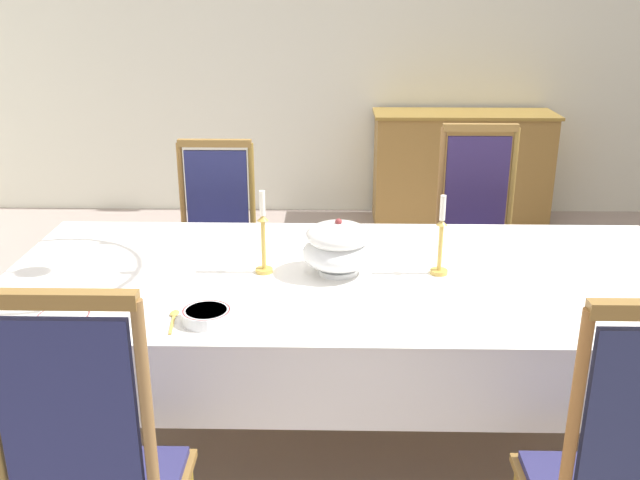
{
  "coord_description": "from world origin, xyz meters",
  "views": [
    {
      "loc": [
        -0.07,
        -2.87,
        1.86
      ],
      "look_at": [
        -0.12,
        -0.32,
        0.93
      ],
      "focal_mm": 39.52,
      "sensor_mm": 36.0,
      "label": 1
    }
  ],
  "objects_px": {
    "spoon_primary": "(174,316)",
    "candlestick_west": "(263,240)",
    "candlestick_east": "(441,243)",
    "sideboard": "(461,168)",
    "dining_table": "(351,289)",
    "bowl_near_right": "(64,320)",
    "chair_north_a": "(215,238)",
    "bowl_near_left": "(207,315)",
    "chair_south_a": "(96,475)",
    "chair_north_b": "(477,234)",
    "soup_tureen": "(338,247)",
    "spoon_secondary": "(34,321)"
  },
  "relations": [
    {
      "from": "spoon_primary",
      "to": "candlestick_west",
      "type": "bearing_deg",
      "value": 50.05
    },
    {
      "from": "candlestick_east",
      "to": "sideboard",
      "type": "distance_m",
      "value": 3.1
    },
    {
      "from": "dining_table",
      "to": "bowl_near_right",
      "type": "bearing_deg",
      "value": -153.59
    },
    {
      "from": "candlestick_west",
      "to": "bowl_near_right",
      "type": "xyz_separation_m",
      "value": [
        -0.63,
        -0.49,
        -0.11
      ]
    },
    {
      "from": "chair_north_a",
      "to": "candlestick_east",
      "type": "distance_m",
      "value": 1.51
    },
    {
      "from": "dining_table",
      "to": "chair_north_a",
      "type": "relative_size",
      "value": 2.57
    },
    {
      "from": "dining_table",
      "to": "candlestick_west",
      "type": "height_order",
      "value": "candlestick_west"
    },
    {
      "from": "bowl_near_left",
      "to": "spoon_primary",
      "type": "distance_m",
      "value": 0.12
    },
    {
      "from": "chair_north_a",
      "to": "chair_south_a",
      "type": "bearing_deg",
      "value": 90.0
    },
    {
      "from": "dining_table",
      "to": "sideboard",
      "type": "distance_m",
      "value": 3.17
    },
    {
      "from": "chair_north_a",
      "to": "chair_north_b",
      "type": "xyz_separation_m",
      "value": [
        1.43,
        0.01,
        0.03
      ]
    },
    {
      "from": "chair_north_b",
      "to": "candlestick_east",
      "type": "xyz_separation_m",
      "value": [
        -0.36,
        -1.02,
        0.32
      ]
    },
    {
      "from": "candlestick_west",
      "to": "spoon_primary",
      "type": "xyz_separation_m",
      "value": [
        -0.27,
        -0.41,
        -0.13
      ]
    },
    {
      "from": "candlestick_west",
      "to": "soup_tureen",
      "type": "bearing_deg",
      "value": 0.0
    },
    {
      "from": "chair_north_a",
      "to": "bowl_near_left",
      "type": "relative_size",
      "value": 6.25
    },
    {
      "from": "chair_north_b",
      "to": "soup_tureen",
      "type": "height_order",
      "value": "chair_north_b"
    },
    {
      "from": "bowl_near_left",
      "to": "spoon_secondary",
      "type": "xyz_separation_m",
      "value": [
        -0.59,
        -0.02,
        -0.02
      ]
    },
    {
      "from": "bowl_near_right",
      "to": "spoon_primary",
      "type": "relative_size",
      "value": 1.03
    },
    {
      "from": "chair_north_b",
      "to": "soup_tureen",
      "type": "distance_m",
      "value": 1.31
    },
    {
      "from": "chair_south_a",
      "to": "bowl_near_right",
      "type": "relative_size",
      "value": 6.56
    },
    {
      "from": "dining_table",
      "to": "spoon_primary",
      "type": "bearing_deg",
      "value": -146.33
    },
    {
      "from": "chair_north_a",
      "to": "chair_north_b",
      "type": "relative_size",
      "value": 0.92
    },
    {
      "from": "chair_south_a",
      "to": "sideboard",
      "type": "height_order",
      "value": "chair_south_a"
    },
    {
      "from": "chair_south_a",
      "to": "chair_north_a",
      "type": "height_order",
      "value": "chair_south_a"
    },
    {
      "from": "candlestick_east",
      "to": "spoon_primary",
      "type": "distance_m",
      "value": 1.06
    },
    {
      "from": "bowl_near_right",
      "to": "sideboard",
      "type": "height_order",
      "value": "sideboard"
    },
    {
      "from": "soup_tureen",
      "to": "chair_north_b",
      "type": "bearing_deg",
      "value": 53.22
    },
    {
      "from": "chair_south_a",
      "to": "candlestick_east",
      "type": "distance_m",
      "value": 1.51
    },
    {
      "from": "chair_north_a",
      "to": "spoon_secondary",
      "type": "xyz_separation_m",
      "value": [
        -0.37,
        -1.47,
        0.23
      ]
    },
    {
      "from": "chair_north_a",
      "to": "bowl_near_right",
      "type": "bearing_deg",
      "value": 80.21
    },
    {
      "from": "chair_north_a",
      "to": "bowl_near_right",
      "type": "xyz_separation_m",
      "value": [
        -0.26,
        -1.5,
        0.25
      ]
    },
    {
      "from": "soup_tureen",
      "to": "candlestick_east",
      "type": "relative_size",
      "value": 0.88
    },
    {
      "from": "bowl_near_right",
      "to": "spoon_primary",
      "type": "xyz_separation_m",
      "value": [
        0.36,
        0.07,
        -0.02
      ]
    },
    {
      "from": "soup_tureen",
      "to": "spoon_primary",
      "type": "distance_m",
      "value": 0.71
    },
    {
      "from": "chair_north_b",
      "to": "candlestick_east",
      "type": "distance_m",
      "value": 1.13
    },
    {
      "from": "bowl_near_right",
      "to": "spoon_primary",
      "type": "height_order",
      "value": "bowl_near_right"
    },
    {
      "from": "candlestick_east",
      "to": "spoon_secondary",
      "type": "bearing_deg",
      "value": -162.28
    },
    {
      "from": "dining_table",
      "to": "candlestick_west",
      "type": "bearing_deg",
      "value": 180.0
    },
    {
      "from": "chair_north_b",
      "to": "bowl_near_right",
      "type": "height_order",
      "value": "chair_north_b"
    },
    {
      "from": "chair_north_b",
      "to": "spoon_primary",
      "type": "bearing_deg",
      "value": 47.12
    },
    {
      "from": "candlestick_east",
      "to": "chair_south_a",
      "type": "bearing_deg",
      "value": -136.33
    },
    {
      "from": "chair_south_a",
      "to": "spoon_primary",
      "type": "bearing_deg",
      "value": 80.84
    },
    {
      "from": "sideboard",
      "to": "chair_north_b",
      "type": "bearing_deg",
      "value": 82.74
    },
    {
      "from": "soup_tureen",
      "to": "chair_north_a",
      "type": "bearing_deg",
      "value": 123.37
    },
    {
      "from": "candlestick_east",
      "to": "bowl_near_left",
      "type": "relative_size",
      "value": 1.89
    },
    {
      "from": "spoon_primary",
      "to": "candlestick_east",
      "type": "bearing_deg",
      "value": 16.57
    },
    {
      "from": "chair_north_b",
      "to": "bowl_near_left",
      "type": "height_order",
      "value": "chair_north_b"
    },
    {
      "from": "candlestick_west",
      "to": "spoon_secondary",
      "type": "bearing_deg",
      "value": -148.23
    },
    {
      "from": "chair_south_a",
      "to": "soup_tureen",
      "type": "xyz_separation_m",
      "value": [
        0.67,
        1.02,
        0.29
      ]
    },
    {
      "from": "chair_north_a",
      "to": "bowl_near_right",
      "type": "height_order",
      "value": "chair_north_a"
    }
  ]
}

